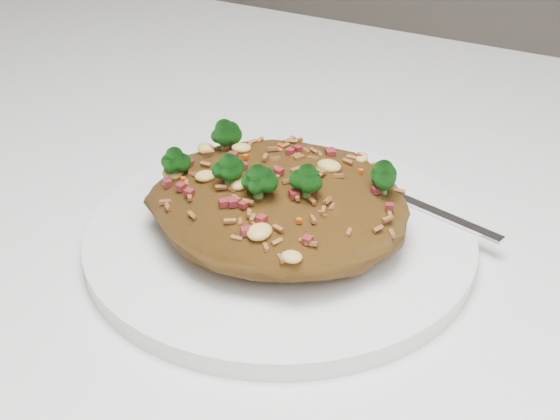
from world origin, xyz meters
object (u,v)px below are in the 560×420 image
at_px(fried_rice, 279,193).
at_px(fork, 413,203).
at_px(plate, 280,236).
at_px(dining_table, 272,282).

height_order(fried_rice, fork, fried_rice).
relative_size(plate, fork, 1.71).
bearing_deg(dining_table, plate, -57.17).
bearing_deg(plate, dining_table, 122.83).
relative_size(dining_table, fork, 7.47).
distance_m(dining_table, fork, 0.16).
bearing_deg(fork, plate, -120.20).
height_order(dining_table, fried_rice, fried_rice).
xyz_separation_m(dining_table, fork, (0.11, 0.01, 0.11)).
xyz_separation_m(plate, fried_rice, (-0.00, -0.00, 0.04)).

